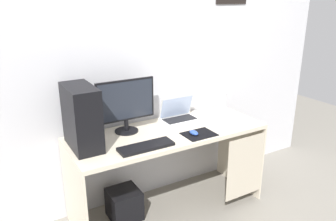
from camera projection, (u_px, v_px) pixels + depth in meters
The scene contains 11 objects.
ground_plane at pixel (168, 208), 3.03m from camera, with size 8.00×8.00×0.00m, color gray.
wall_back at pixel (148, 59), 2.90m from camera, with size 4.00×0.05×2.60m.
desk at pixel (171, 146), 2.83m from camera, with size 1.65×0.63×0.75m.
pc_tower at pixel (82, 117), 2.43m from camera, with size 0.20×0.40×0.47m, color black.
monitor at pixel (126, 105), 2.69m from camera, with size 0.49×0.19×0.44m.
laptop at pixel (179, 115), 3.02m from camera, with size 0.33×0.23×0.22m.
speaker at pixel (222, 101), 3.27m from camera, with size 0.09×0.09×0.18m, color white.
keyboard at pixel (146, 146), 2.47m from camera, with size 0.42×0.14×0.02m, color black.
mousepad at pixel (199, 134), 2.72m from camera, with size 0.26×0.20×0.01m, color black.
mouse_left at pixel (194, 133), 2.70m from camera, with size 0.06×0.10×0.03m, color #2D51B2.
subwoofer at pixel (124, 204), 2.87m from camera, with size 0.26×0.26×0.26m, color black.
Camera 1 is at (-1.30, -2.23, 1.83)m, focal length 35.86 mm.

